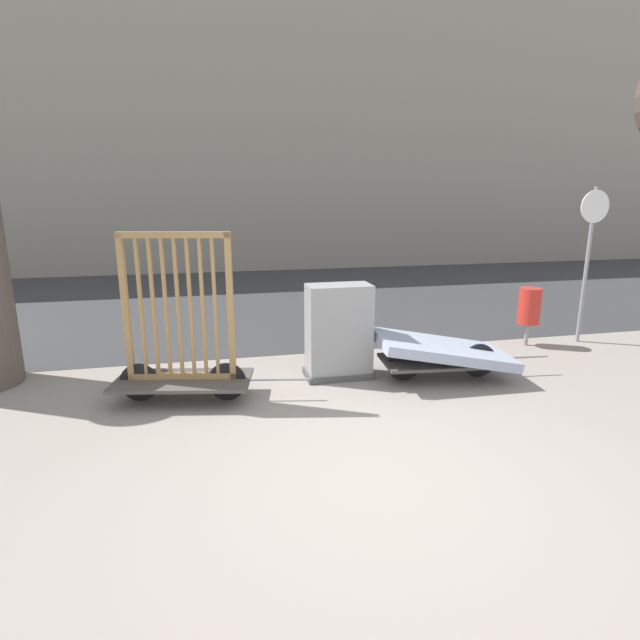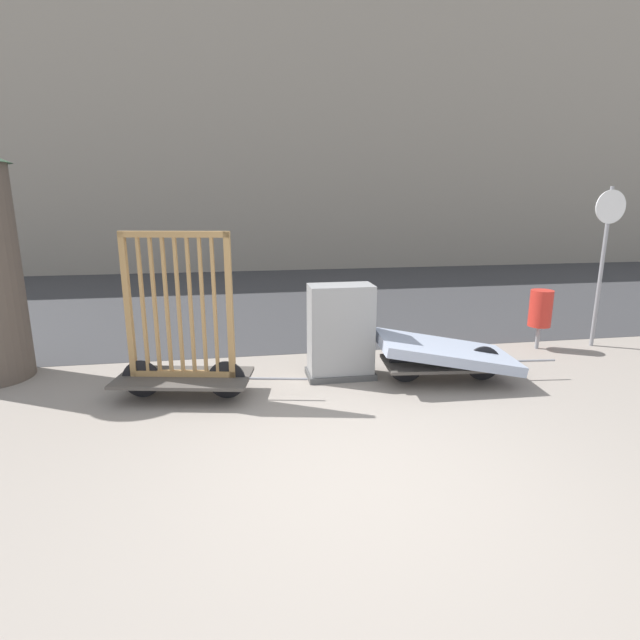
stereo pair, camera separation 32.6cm
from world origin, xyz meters
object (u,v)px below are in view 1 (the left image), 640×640
bike_cart_with_bedframe (182,349)px  sign_post (589,245)px  bike_cart_with_mattress (443,352)px  utility_cabinet (339,334)px  trash_bin (529,306)px

bike_cart_with_bedframe → sign_post: (6.36, 1.12, 0.98)m
bike_cart_with_mattress → utility_cabinet: bearing=169.2°
trash_bin → bike_cart_with_bedframe: bearing=-168.2°
trash_bin → sign_post: 1.37m
sign_post → utility_cabinet: bearing=-170.5°
bike_cart_with_mattress → bike_cart_with_bedframe: bearing=-174.4°
utility_cabinet → trash_bin: bearing=12.3°
trash_bin → sign_post: (0.98, -0.01, 0.96)m
bike_cart_with_mattress → sign_post: sign_post is taller
utility_cabinet → bike_cart_with_mattress: bearing=-16.3°
utility_cabinet → trash_bin: size_ratio=1.33×
bike_cart_with_bedframe → trash_bin: 5.49m
bike_cart_with_bedframe → trash_bin: (5.38, 1.12, 0.02)m
sign_post → bike_cart_with_bedframe: bearing=-170.0°
bike_cart_with_bedframe → sign_post: sign_post is taller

